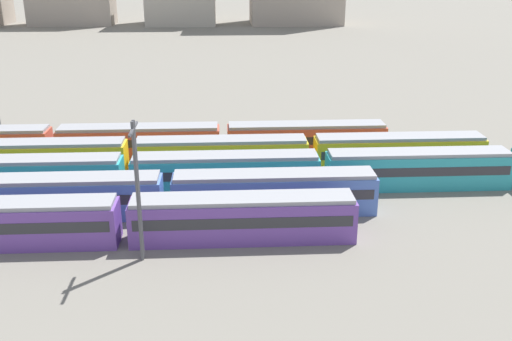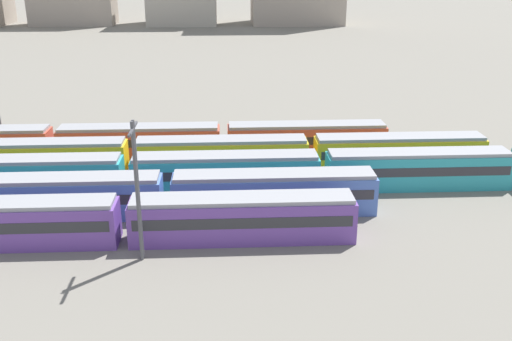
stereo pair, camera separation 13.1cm
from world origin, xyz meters
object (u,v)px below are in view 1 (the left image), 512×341
Objects in this scene: train_track_2 at (226,172)px; catenary_pole_2 at (137,187)px; train_track_1 at (58,197)px; train_track_3 at (131,157)px; train_track_0 at (2,223)px; catenary_pole_0 at (138,185)px; train_track_4 at (139,142)px.

catenary_pole_2 is (-6.40, -13.41, 4.08)m from train_track_2.
catenary_pole_2 is at bearing -44.98° from train_track_1.
train_track_1 is 5.14× the size of catenary_pole_2.
train_track_3 is 6.88× the size of catenary_pole_2.
train_track_0 is 5.14× the size of catenary_pole_2.
train_track_3 is at bearing 100.50° from catenary_pole_2.
train_track_1 is 12.17m from catenary_pole_0.
train_track_2 is at bearing 64.17° from catenary_pole_0.
train_track_1 is at bearing -107.71° from train_track_4.
catenary_pole_2 is (11.17, -3.01, 4.08)m from train_track_0.
train_track_2 is 1.68× the size of train_track_4.
train_track_2 is 8.62× the size of catenary_pole_2.
train_track_2 is 8.60× the size of catenary_pole_0.
train_track_3 is at bearing 65.37° from train_track_1.
train_track_0 is at bearing -119.61° from train_track_1.
catenary_pole_0 is (3.49, -18.34, 4.10)m from train_track_3.
train_track_3 is 19.12m from catenary_pole_0.
train_track_3 is 5.20m from train_track_4.
catenary_pole_2 reaches higher than train_track_0.
train_track_4 is 24.38m from catenary_pole_2.
train_track_4 is 5.13× the size of catenary_pole_0.
train_track_2 is (14.62, 5.20, 0.00)m from train_track_1.
catenary_pole_2 is (3.45, -18.61, 4.08)m from train_track_3.
catenary_pole_0 is at bearing -115.83° from train_track_2.
catenary_pole_2 is at bearing -15.09° from train_track_0.
train_track_3 and train_track_4 have the same top height.
train_track_1 is 0.60× the size of train_track_2.
catenary_pole_2 is (3.24, -23.81, 4.08)m from train_track_4.
train_track_1 is at bearing -114.63° from train_track_3.
train_track_3 is (7.72, 15.60, 0.00)m from train_track_0.
train_track_4 is at bearing 132.83° from train_track_2.
train_track_3 is 6.86× the size of catenary_pole_0.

